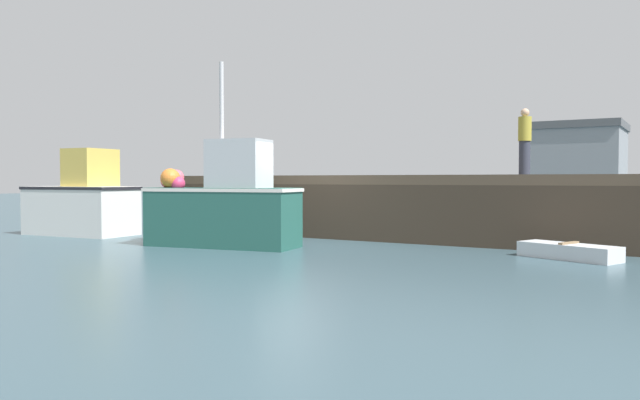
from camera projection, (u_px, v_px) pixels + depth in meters
ground at (282, 247)px, 15.43m from camera, size 120.00×160.00×0.10m
pier at (434, 185)px, 19.12m from camera, size 14.75×8.55×1.74m
fishing_boat_near_left at (83, 203)px, 18.20m from camera, size 3.39×1.88×2.51m
fishing_boat_near_right at (223, 205)px, 15.00m from camera, size 4.01×1.89×4.45m
rowboat at (569, 251)px, 12.66m from camera, size 2.11×1.37×0.35m
dockworker at (525, 142)px, 16.36m from camera, size 0.34×0.34×1.76m
warehouse at (575, 163)px, 43.68m from camera, size 6.35×6.67×5.54m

